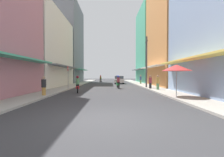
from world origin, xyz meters
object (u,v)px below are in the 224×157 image
motorbike_red (78,85)px  pedestrian_crossing (141,80)px  motorbike_green (118,83)px  street_sign_no_entry (68,74)px  parked_car (119,80)px  motorbike_blue (117,79)px  pedestrian_midway (158,83)px  pedestrian_far (150,82)px  motorbike_silver (101,79)px  vendor_umbrella (177,68)px  pedestrian_foreground (44,86)px  utility_pole (146,62)px

motorbike_red → pedestrian_crossing: 15.55m
motorbike_green → street_sign_no_entry: size_ratio=0.68×
street_sign_no_entry → motorbike_red: bearing=-60.2°
pedestrian_crossing → parked_car: bearing=146.7°
motorbike_blue → pedestrian_crossing: 9.07m
motorbike_red → pedestrian_midway: (8.00, 1.60, 0.11)m
pedestrian_midway → pedestrian_far: pedestrian_midway is taller
motorbike_silver → vendor_umbrella: (6.79, -24.19, 1.45)m
motorbike_blue → pedestrian_foreground: size_ratio=1.12×
pedestrian_far → motorbike_blue: bearing=99.5°
pedestrian_far → motorbike_silver: bearing=110.7°
motorbike_red → motorbike_silver: same height
utility_pole → motorbike_silver: bearing=112.6°
parked_car → pedestrian_crossing: bearing=-33.3°
motorbike_blue → pedestrian_foreground: (-6.44, -24.31, 0.07)m
motorbike_red → motorbike_blue: same height
vendor_umbrella → utility_pole: bearing=91.7°
pedestrian_crossing → vendor_umbrella: 16.87m
parked_car → vendor_umbrella: (3.03, -19.20, 1.41)m
pedestrian_foreground → pedestrian_midway: (9.93, 4.61, 0.05)m
pedestrian_crossing → pedestrian_foreground: 19.13m
pedestrian_far → pedestrian_foreground: bearing=-147.6°
motorbike_silver → vendor_umbrella: size_ratio=0.76×
pedestrian_foreground → utility_pole: 12.47m
motorbike_silver → parked_car: size_ratio=0.43×
pedestrian_foreground → vendor_umbrella: 9.82m
pedestrian_midway → street_sign_no_entry: bearing=172.7°
motorbike_green → vendor_umbrella: (3.76, -8.10, 1.45)m
pedestrian_foreground → motorbike_blue: bearing=75.2°
motorbike_silver → pedestrian_far: bearing=-69.3°
parked_car → pedestrian_foreground: 19.66m
pedestrian_far → utility_pole: 2.99m
pedestrian_foreground → pedestrian_crossing: bearing=57.4°
parked_car → pedestrian_crossing: 4.36m
motorbike_green → pedestrian_midway: pedestrian_midway is taller
street_sign_no_entry → motorbike_blue: bearing=71.6°
motorbike_red → street_sign_no_entry: bearing=119.8°
motorbike_blue → parked_car: motorbike_blue is taller
parked_car → utility_pole: (2.78, -10.75, 2.51)m
pedestrian_foreground → parked_car: bearing=70.2°
motorbike_red → pedestrian_crossing: bearing=57.4°
pedestrian_foreground → street_sign_no_entry: 5.93m
motorbike_silver → pedestrian_foreground: (-2.90, -23.50, 0.07)m
motorbike_red → vendor_umbrella: (7.77, -3.70, 1.45)m
motorbike_green → pedestrian_crossing: (4.37, 8.70, 0.11)m
pedestrian_foreground → pedestrian_midway: 10.95m
motorbike_green → pedestrian_foreground: motorbike_green is taller
motorbike_blue → vendor_umbrella: bearing=-82.6°
parked_car → pedestrian_midway: pedestrian_midway is taller
pedestrian_crossing → street_sign_no_entry: street_sign_no_entry is taller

